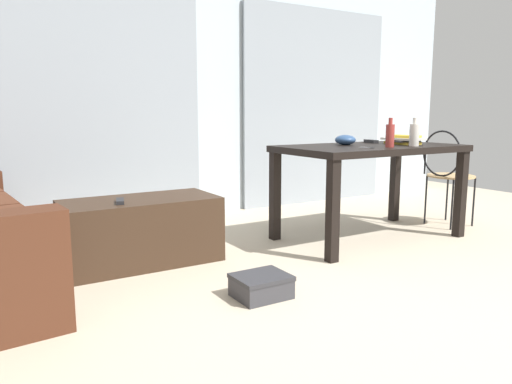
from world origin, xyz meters
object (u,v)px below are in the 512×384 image
coffee_table (141,231)px  tv_remote_on_table (371,141)px  bottle_near (390,135)px  scissors (369,148)px  craft_table (370,158)px  bottle_far (414,134)px  shoebox (261,286)px  book_stack (403,140)px  wire_chair (446,168)px  tv_remote_primary (120,201)px  bowl (345,140)px

coffee_table → tv_remote_on_table: (2.00, -0.07, 0.54)m
bottle_near → scissors: bearing=174.9°
craft_table → scissors: bearing=-136.6°
bottle_far → shoebox: bottle_far is taller
bottle_near → scissors: size_ratio=1.83×
book_stack → scissors: 0.57m
book_stack → wire_chair: bearing=-0.2°
coffee_table → tv_remote_primary: size_ratio=6.47×
bottle_near → bottle_far: bottle_near is taller
bowl → book_stack: size_ratio=0.52×
coffee_table → bowl: 1.73m
book_stack → bottle_near: bearing=-151.7°
coffee_table → shoebox: coffee_table is taller
shoebox → bowl: bearing=31.7°
coffee_table → bottle_near: (1.74, -0.52, 0.62)m
bottle_far → wire_chair: bearing=17.2°
coffee_table → tv_remote_on_table: bearing=-1.9°
tv_remote_primary → bottle_near: bearing=2.7°
craft_table → tv_remote_on_table: (0.23, 0.23, 0.11)m
book_stack → tv_remote_primary: bearing=173.7°
wire_chair → tv_remote_on_table: bearing=157.6°
coffee_table → craft_table: size_ratio=0.70×
bottle_far → shoebox: (-1.62, -0.40, -0.77)m
wire_chair → bottle_far: bottle_far is taller
bowl → tv_remote_primary: bowl is taller
tv_remote_on_table → tv_remote_primary: (-2.15, -0.02, -0.31)m
bowl → shoebox: bowl is taller
wire_chair → tv_remote_primary: (-2.81, 0.25, -0.07)m
scissors → tv_remote_primary: 1.78m
craft_table → coffee_table: bearing=170.4°
coffee_table → bowl: bowl is taller
wire_chair → bottle_near: bearing=-168.3°
bowl → scissors: bowl is taller
wire_chair → bottle_near: 0.98m
scissors → tv_remote_primary: size_ratio=0.76×
tv_remote_on_table → bottle_near: bearing=-107.4°
book_stack → scissors: book_stack is taller
bowl → shoebox: (-1.27, -0.79, -0.72)m
bottle_near → tv_remote_primary: size_ratio=1.39×
craft_table → tv_remote_on_table: bearing=45.4°
book_stack → tv_remote_primary: 2.29m
wire_chair → bottle_near: bottle_near is taller
wire_chair → tv_remote_primary: size_ratio=5.47×
craft_table → bowl: 0.24m
tv_remote_on_table → scissors: 0.63m
scissors → craft_table: bearing=43.4°
coffee_table → book_stack: size_ratio=3.17×
bowl → book_stack: (0.46, -0.17, -0.00)m
bowl → shoebox: size_ratio=0.56×
wire_chair → craft_table: bearing=177.7°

